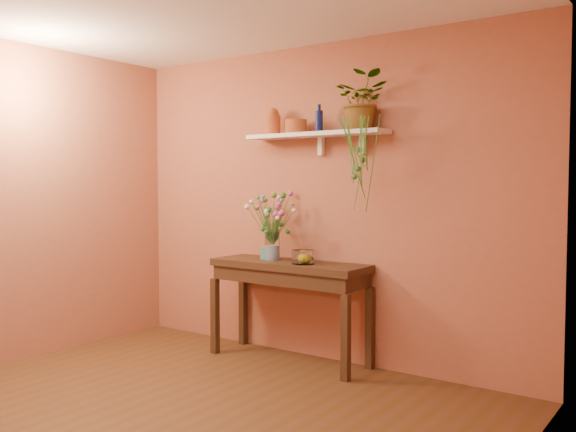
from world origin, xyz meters
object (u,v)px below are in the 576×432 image
(terracotta_jug, at_px, (273,122))
(bouquet, at_px, (273,212))
(blue_bottle, at_px, (319,121))
(glass_vase, at_px, (272,247))
(glass_bowl, at_px, (303,258))
(spider_plant, at_px, (362,101))
(sideboard, at_px, (289,276))

(terracotta_jug, xyz_separation_m, bouquet, (0.07, -0.09, -0.78))
(blue_bottle, relative_size, bouquet, 0.50)
(terracotta_jug, xyz_separation_m, glass_vase, (0.07, -0.10, -1.09))
(terracotta_jug, height_order, glass_bowl, terracotta_jug)
(spider_plant, bearing_deg, glass_bowl, -158.84)
(spider_plant, bearing_deg, blue_bottle, -179.53)
(sideboard, relative_size, blue_bottle, 6.04)
(bouquet, bearing_deg, spider_plant, 7.33)
(glass_bowl, bearing_deg, blue_bottle, 75.46)
(bouquet, height_order, glass_bowl, bouquet)
(glass_bowl, bearing_deg, terracotta_jug, 159.93)
(sideboard, bearing_deg, glass_vase, 178.35)
(spider_plant, xyz_separation_m, bouquet, (-0.82, -0.10, -0.90))
(glass_vase, distance_m, glass_bowl, 0.37)
(sideboard, height_order, bouquet, bouquet)
(sideboard, height_order, blue_bottle, blue_bottle)
(bouquet, bearing_deg, terracotta_jug, 126.60)
(spider_plant, xyz_separation_m, glass_vase, (-0.81, -0.11, -1.20))
(blue_bottle, distance_m, bouquet, 0.88)
(glass_bowl, bearing_deg, glass_vase, 170.76)
(terracotta_jug, xyz_separation_m, spider_plant, (0.88, 0.02, 0.11))
(glass_vase, bearing_deg, bouquet, 112.21)
(spider_plant, height_order, glass_vase, spider_plant)
(sideboard, bearing_deg, bouquet, 175.30)
(terracotta_jug, bearing_deg, glass_vase, -54.67)
(bouquet, bearing_deg, blue_bottle, 13.89)
(terracotta_jug, distance_m, bouquet, 0.79)
(blue_bottle, distance_m, glass_vase, 1.15)
(glass_vase, bearing_deg, glass_bowl, -9.24)
(terracotta_jug, relative_size, blue_bottle, 1.02)
(terracotta_jug, distance_m, glass_vase, 1.09)
(terracotta_jug, height_order, spider_plant, spider_plant)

